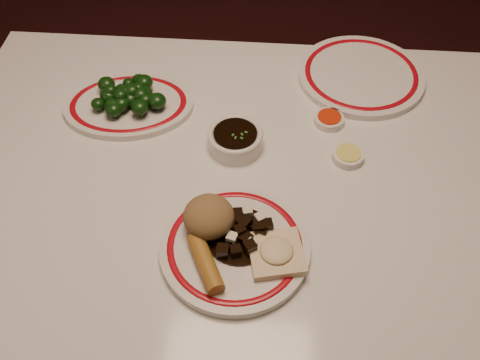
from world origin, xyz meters
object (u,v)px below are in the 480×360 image
Objects in this scene: main_plate at (235,247)px; soy_bowl at (235,140)px; broccoli_plate at (129,105)px; fried_wonton at (276,252)px; broccoli_pile at (128,95)px; dining_table at (230,208)px; stirfry_heap at (243,235)px; spring_roll at (205,263)px; rice_mound at (209,217)px.

main_plate is 2.88× the size of soy_bowl.
broccoli_plate is at bearing 126.86° from main_plate.
broccoli_plate is 2.82× the size of soy_bowl.
broccoli_pile reaches higher than fried_wonton.
dining_table is 9.77× the size of stirfry_heap.
broccoli_pile reaches higher than broccoli_plate.
dining_table is at bearing 58.41° from spring_roll.
stirfry_heap is at bearing 48.81° from main_plate.
rice_mound is at bearing -56.10° from broccoli_pile.
soy_bowl is at bearing -22.32° from broccoli_pile.
fried_wonton is 0.50m from broccoli_plate.
stirfry_heap is at bearing -16.83° from rice_mound.
main_plate is 1.02× the size of broccoli_plate.
spring_roll is (0.00, -0.08, -0.02)m from rice_mound.
rice_mound is 0.07m from stirfry_heap.
broccoli_plate is at bearing 157.49° from soy_bowl.
main_plate is at bearing 21.35° from spring_roll.
main_plate is at bearing -34.79° from rice_mound.
broccoli_plate is (-0.27, 0.33, -0.02)m from stirfry_heap.
broccoli_plate is at bearing 145.25° from broccoli_pile.
main_plate is 0.07m from rice_mound.
spring_roll is 0.69× the size of broccoli_pile.
main_plate is at bearing -53.31° from broccoli_pile.
main_plate is at bearing -53.14° from broccoli_plate.
fried_wonton is 0.35× the size of broccoli_plate.
stirfry_heap is 0.77× the size of broccoli_pile.
dining_table is 0.25m from spring_roll.
broccoli_pile is at bearing 141.73° from dining_table.
main_plate is (0.02, -0.16, 0.10)m from dining_table.
dining_table is 0.19m from stirfry_heap.
spring_roll is at bearing -164.86° from fried_wonton.
rice_mound reaches higher than fried_wonton.
rice_mound reaches higher than spring_roll.
broccoli_plate is at bearing 141.78° from dining_table.
broccoli_pile is at bearing 129.25° from stirfry_heap.
rice_mound is 0.13m from fried_wonton.
fried_wonton is at bearing -10.81° from spring_roll.
broccoli_pile reaches higher than dining_table.
spring_roll is at bearing -61.34° from broccoli_plate.
spring_roll is (-0.02, -0.21, 0.12)m from dining_table.
fried_wonton is 0.07m from stirfry_heap.
dining_table is 3.83× the size of main_plate.
broccoli_plate is (-0.33, 0.37, -0.02)m from fried_wonton.
spring_roll is at bearing -95.64° from dining_table.
dining_table is at bearing -38.22° from broccoli_plate.
rice_mound is 0.56× the size of broccoli_pile.
dining_table is 0.19m from rice_mound.
soy_bowl is at bearing -22.51° from broccoli_plate.
main_plate is 1.97× the size of broccoli_pile.
fried_wonton is 0.28m from soy_bowl.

